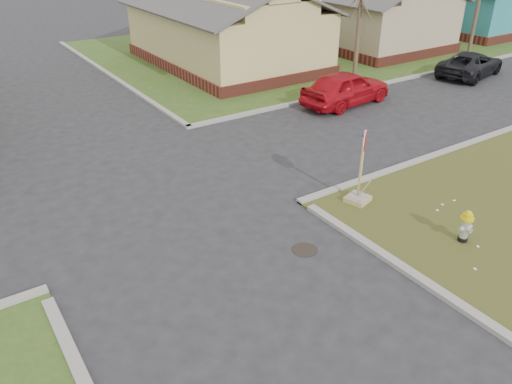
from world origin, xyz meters
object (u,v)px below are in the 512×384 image
fire_hydrant (466,224)px  dark_pickup (471,64)px  stop_sign (359,187)px  red_sedan (346,88)px

fire_hydrant → dark_pickup: 16.78m
fire_hydrant → stop_sign: (-0.78, 2.97, -0.01)m
fire_hydrant → stop_sign: stop_sign is taller
dark_pickup → stop_sign: bearing=102.0°
fire_hydrant → stop_sign: size_ratio=0.40×
dark_pickup → fire_hydrant: bearing=112.4°
fire_hydrant → red_sedan: 11.03m
stop_sign → dark_pickup: size_ratio=0.49×
fire_hydrant → dark_pickup: bearing=43.9°
stop_sign → dark_pickup: stop_sign is taller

